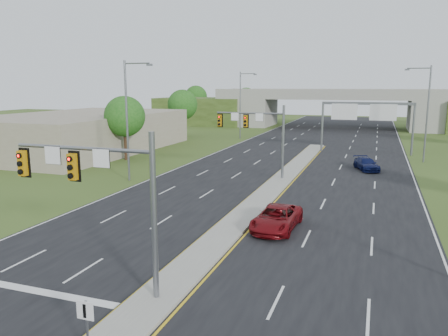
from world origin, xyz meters
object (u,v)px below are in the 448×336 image
signal_mast_far (259,129)px  sign_gantry (366,113)px  signal_mast_near (103,185)px  car_far_a (277,218)px  keep_right_sign (86,322)px  car_far_b (366,164)px  overpass (337,111)px

signal_mast_far → sign_gantry: signal_mast_far is taller
signal_mast_near → car_far_a: 12.40m
keep_right_sign → car_far_b: bearing=78.8°
car_far_a → signal_mast_near: bearing=-112.1°
signal_mast_near → signal_mast_far: bearing=90.0°
sign_gantry → overpass: (-6.68, 35.08, -1.69)m
car_far_b → signal_mast_far: bearing=-161.4°
signal_mast_near → keep_right_sign: 5.94m
signal_mast_near → sign_gantry: signal_mast_near is taller
car_far_a → car_far_b: 22.61m
sign_gantry → car_far_b: sign_gantry is taller
keep_right_sign → car_far_b: (7.36, 37.22, -0.86)m
signal_mast_near → overpass: bearing=88.4°
keep_right_sign → car_far_a: size_ratio=0.43×
keep_right_sign → overpass: bearing=90.0°
sign_gantry → overpass: bearing=100.8°
sign_gantry → car_far_a: sign_gantry is taller
signal_mast_near → keep_right_sign: bearing=-63.1°
keep_right_sign → car_far_a: bearing=79.9°
sign_gantry → car_far_b: bearing=-86.8°
sign_gantry → signal_mast_near: bearing=-101.2°
signal_mast_far → signal_mast_near: bearing=-90.0°
keep_right_sign → car_far_b: size_ratio=0.50×
car_far_a → car_far_b: (4.68, 22.12, -0.07)m
car_far_b → keep_right_sign: bearing=-121.5°
overpass → car_far_a: overpass is taller
signal_mast_far → overpass: size_ratio=0.09×
car_far_a → car_far_b: car_far_a is taller
sign_gantry → car_far_a: 34.87m
overpass → car_far_a: bearing=-87.8°
signal_mast_near → signal_mast_far: (0.00, 25.00, 0.00)m
signal_mast_far → car_far_b: signal_mast_far is taller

